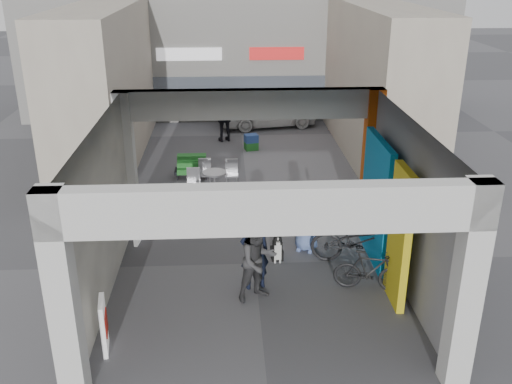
{
  "coord_description": "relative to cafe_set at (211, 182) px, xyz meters",
  "views": [
    {
      "loc": [
        -0.57,
        -11.2,
        6.36
      ],
      "look_at": [
        0.08,
        1.0,
        1.33
      ],
      "focal_mm": 40.0,
      "sensor_mm": 36.0,
      "label": 1
    }
  ],
  "objects": [
    {
      "name": "border_collie",
      "position": [
        1.57,
        -4.14,
        -0.04
      ],
      "size": [
        0.25,
        0.49,
        0.68
      ],
      "rotation": [
        0.0,
        0.0,
        0.1
      ],
      "color": "black",
      "rests_on": "ground"
    },
    {
      "name": "bicycle_front",
      "position": [
        3.36,
        -4.36,
        0.24
      ],
      "size": [
        2.21,
        1.15,
        1.1
      ],
      "primitive_type": "imported",
      "rotation": [
        0.0,
        0.0,
        1.36
      ],
      "color": "black",
      "rests_on": "ground"
    },
    {
      "name": "advert_board_far",
      "position": [
        -1.69,
        -3.06,
        0.19
      ],
      "size": [
        0.16,
        0.56,
        1.0
      ],
      "rotation": [
        0.0,
        0.0,
        -0.12
      ],
      "color": "white",
      "rests_on": "ground"
    },
    {
      "name": "man_with_dog",
      "position": [
        1.01,
        -5.25,
        0.52
      ],
      "size": [
        0.69,
        0.54,
        1.66
      ],
      "primitive_type": "imported",
      "rotation": [
        0.0,
        0.0,
        3.4
      ],
      "color": "black",
      "rests_on": "ground"
    },
    {
      "name": "man_back_turned",
      "position": [
        1.05,
        -5.66,
        0.53
      ],
      "size": [
        1.03,
        0.95,
        1.69
      ],
      "primitive_type": "imported",
      "rotation": [
        0.0,
        0.0,
        0.48
      ],
      "color": "#39393B",
      "rests_on": "ground"
    },
    {
      "name": "bollard_center",
      "position": [
        1.06,
        -1.98,
        0.1
      ],
      "size": [
        0.09,
        0.09,
        0.83
      ],
      "primitive_type": "cylinder",
      "color": "gray",
      "rests_on": "ground"
    },
    {
      "name": "plaza_bldg_right",
      "position": [
        5.56,
        3.23,
        2.19
      ],
      "size": [
        2.0,
        9.0,
        5.0
      ],
      "primitive_type": "cube",
      "color": "#B5AB96",
      "rests_on": "ground"
    },
    {
      "name": "bollard_right",
      "position": [
        2.81,
        -2.01,
        0.13
      ],
      "size": [
        0.09,
        0.09,
        0.89
      ],
      "primitive_type": "cylinder",
      "color": "gray",
      "rests_on": "ground"
    },
    {
      "name": "man_elderly",
      "position": [
        2.29,
        -3.66,
        0.42
      ],
      "size": [
        0.84,
        0.7,
        1.47
      ],
      "primitive_type": "imported",
      "rotation": [
        0.0,
        0.0,
        -0.38
      ],
      "color": "#637EC1",
      "rests_on": "ground"
    },
    {
      "name": "bicycle_rear",
      "position": [
        3.36,
        -5.49,
        0.13
      ],
      "size": [
        1.54,
        0.77,
        0.89
      ],
      "primitive_type": "imported",
      "rotation": [
        0.0,
        0.0,
        1.32
      ],
      "color": "black",
      "rests_on": "ground"
    },
    {
      "name": "ground",
      "position": [
        1.06,
        -4.27,
        -0.31
      ],
      "size": [
        90.0,
        90.0,
        0.0
      ],
      "primitive_type": "plane",
      "color": "#545459",
      "rests_on": "ground"
    },
    {
      "name": "plaza_bldg_left",
      "position": [
        -3.44,
        3.23,
        2.19
      ],
      "size": [
        2.0,
        9.0,
        5.0
      ],
      "primitive_type": "cube",
      "color": "#B5AB96",
      "rests_on": "ground"
    },
    {
      "name": "produce_stand",
      "position": [
        -0.61,
        1.24,
        -0.03
      ],
      "size": [
        1.06,
        0.58,
        0.7
      ],
      "rotation": [
        0.0,
        0.0,
        0.43
      ],
      "color": "black",
      "rests_on": "ground"
    },
    {
      "name": "cafe_set",
      "position": [
        0.0,
        0.0,
        0.0
      ],
      "size": [
        1.46,
        1.18,
        0.88
      ],
      "rotation": [
        0.0,
        0.0,
        0.09
      ],
      "color": "#A4A4A9",
      "rests_on": "ground"
    },
    {
      "name": "bollard_left",
      "position": [
        -0.45,
        -1.74,
        0.09
      ],
      "size": [
        0.09,
        0.09,
        0.81
      ],
      "primitive_type": "cylinder",
      "color": "gray",
      "rests_on": "ground"
    },
    {
      "name": "arcade_canopy",
      "position": [
        1.6,
        -5.1,
        1.99
      ],
      "size": [
        6.4,
        6.45,
        6.4
      ],
      "color": "silver",
      "rests_on": "ground"
    },
    {
      "name": "far_building",
      "position": [
        1.06,
        9.72,
        3.68
      ],
      "size": [
        18.0,
        4.08,
        8.0
      ],
      "color": "white",
      "rests_on": "ground"
    },
    {
      "name": "white_van",
      "position": [
        2.14,
        6.96,
        0.36
      ],
      "size": [
        4.16,
        2.26,
        1.34
      ],
      "primitive_type": "imported",
      "rotation": [
        0.0,
        0.0,
        1.75
      ],
      "color": "silver",
      "rests_on": "ground"
    },
    {
      "name": "crate_stack",
      "position": [
        1.35,
        3.93,
        -0.03
      ],
      "size": [
        0.52,
        0.45,
        0.56
      ],
      "rotation": [
        0.0,
        0.0,
        0.25
      ],
      "color": "#1A5D20",
      "rests_on": "ground"
    },
    {
      "name": "advert_board_near",
      "position": [
        -1.69,
        -7.16,
        0.19
      ],
      "size": [
        0.17,
        0.56,
        1.0
      ],
      "rotation": [
        0.0,
        0.0,
        0.15
      ],
      "color": "white",
      "rests_on": "ground"
    },
    {
      "name": "man_crates",
      "position": [
        0.43,
        5.01,
        0.61
      ],
      "size": [
        1.17,
        0.74,
        1.85
      ],
      "primitive_type": "imported",
      "rotation": [
        0.0,
        0.0,
        3.43
      ],
      "color": "black",
      "rests_on": "ground"
    }
  ]
}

